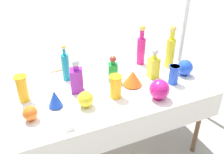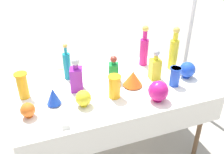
# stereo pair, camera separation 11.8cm
# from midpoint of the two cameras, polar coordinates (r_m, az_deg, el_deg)

# --- Properties ---
(ground_plane) EXTENTS (40.00, 40.00, 0.00)m
(ground_plane) POSITION_cam_midpoint_polar(r_m,az_deg,el_deg) (2.72, -1.29, -15.89)
(ground_plane) COLOR #A0998C
(display_table) EXTENTS (1.70, 0.94, 0.76)m
(display_table) POSITION_cam_midpoint_polar(r_m,az_deg,el_deg) (2.25, -1.22, -3.86)
(display_table) COLOR white
(display_table) RESTS_ON ground
(tall_bottle_0) EXTENTS (0.09, 0.09, 0.44)m
(tall_bottle_0) POSITION_cam_midpoint_polar(r_m,az_deg,el_deg) (2.55, 11.94, 6.10)
(tall_bottle_0) COLOR yellow
(tall_bottle_0) RESTS_ON display_table
(tall_bottle_1) EXTENTS (0.08, 0.08, 0.42)m
(tall_bottle_1) POSITION_cam_midpoint_polar(r_m,az_deg,el_deg) (2.57, 5.37, 6.59)
(tall_bottle_1) COLOR #C61972
(tall_bottle_1) RESTS_ON display_table
(tall_bottle_2) EXTENTS (0.07, 0.07, 0.35)m
(tall_bottle_2) POSITION_cam_midpoint_polar(r_m,az_deg,el_deg) (2.33, -12.00, 2.41)
(tall_bottle_2) COLOR teal
(tall_bottle_2) RESTS_ON display_table
(square_decanter_0) EXTENTS (0.11, 0.11, 0.25)m
(square_decanter_0) POSITION_cam_midpoint_polar(r_m,az_deg,el_deg) (2.27, -1.29, 1.51)
(square_decanter_0) COLOR #198C38
(square_decanter_0) RESTS_ON display_table
(square_decanter_1) EXTENTS (0.10, 0.10, 0.30)m
(square_decanter_1) POSITION_cam_midpoint_polar(r_m,az_deg,el_deg) (2.35, 8.06, 2.60)
(square_decanter_1) COLOR yellow
(square_decanter_1) RESTS_ON display_table
(square_decanter_2) EXTENTS (0.13, 0.13, 0.31)m
(square_decanter_2) POSITION_cam_midpoint_polar(r_m,az_deg,el_deg) (2.14, -9.65, -0.36)
(square_decanter_2) COLOR purple
(square_decanter_2) RESTS_ON display_table
(slender_vase_0) EXTENTS (0.10, 0.10, 0.23)m
(slender_vase_0) POSITION_cam_midpoint_polar(r_m,az_deg,el_deg) (2.14, -21.35, -2.36)
(slender_vase_0) COLOR orange
(slender_vase_0) RESTS_ON display_table
(slender_vase_1) EXTENTS (0.11, 0.11, 0.20)m
(slender_vase_1) POSITION_cam_midpoint_polar(r_m,az_deg,el_deg) (2.05, -0.80, -2.07)
(slender_vase_1) COLOR orange
(slender_vase_1) RESTS_ON display_table
(slender_vase_2) EXTENTS (0.10, 0.10, 0.18)m
(slender_vase_2) POSITION_cam_midpoint_polar(r_m,az_deg,el_deg) (2.29, 12.54, 0.63)
(slender_vase_2) COLOR blue
(slender_vase_2) RESTS_ON display_table
(fluted_vase_0) EXTENTS (0.12, 0.12, 0.15)m
(fluted_vase_0) POSITION_cam_midpoint_polar(r_m,az_deg,el_deg) (2.01, -14.59, -4.81)
(fluted_vase_0) COLOR blue
(fluted_vase_0) RESTS_ON display_table
(fluted_vase_1) EXTENTS (0.17, 0.17, 0.15)m
(fluted_vase_1) POSITION_cam_midpoint_polar(r_m,az_deg,el_deg) (2.22, 3.24, -0.20)
(fluted_vase_1) COLOR orange
(fluted_vase_1) RESTS_ON display_table
(round_bowl_0) EXTENTS (0.13, 0.13, 0.14)m
(round_bowl_0) POSITION_cam_midpoint_polar(r_m,az_deg,el_deg) (1.97, -7.80, -5.07)
(round_bowl_0) COLOR yellow
(round_bowl_0) RESTS_ON display_table
(round_bowl_1) EXTENTS (0.17, 0.17, 0.18)m
(round_bowl_1) POSITION_cam_midpoint_polar(r_m,az_deg,el_deg) (2.06, 9.17, -2.84)
(round_bowl_1) COLOR #C61972
(round_bowl_1) RESTS_ON display_table
(round_bowl_2) EXTENTS (0.11, 0.11, 0.12)m
(round_bowl_2) POSITION_cam_midpoint_polar(r_m,az_deg,el_deg) (1.94, -19.91, -7.82)
(round_bowl_2) COLOR orange
(round_bowl_2) RESTS_ON display_table
(round_bowl_3) EXTENTS (0.15, 0.15, 0.16)m
(round_bowl_3) POSITION_cam_midpoint_polar(r_m,az_deg,el_deg) (2.46, 15.00, 2.09)
(round_bowl_3) COLOR blue
(round_bowl_3) RESTS_ON display_table
(price_tag_left) EXTENTS (0.06, 0.02, 0.04)m
(price_tag_left) POSITION_cam_midpoint_polar(r_m,az_deg,el_deg) (1.80, -11.34, -11.63)
(price_tag_left) COLOR white
(price_tag_left) RESTS_ON display_table
(cardboard_box_behind_left) EXTENTS (0.40, 0.39, 0.35)m
(cardboard_box_behind_left) POSITION_cam_midpoint_polar(r_m,az_deg,el_deg) (3.50, -11.52, -1.89)
(cardboard_box_behind_left) COLOR tan
(cardboard_box_behind_left) RESTS_ON ground
(canopy_pole) EXTENTS (0.18, 0.18, 2.44)m
(canopy_pole) POSITION_cam_midpoint_polar(r_m,az_deg,el_deg) (3.10, 15.03, 10.31)
(canopy_pole) COLOR silver
(canopy_pole) RESTS_ON ground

